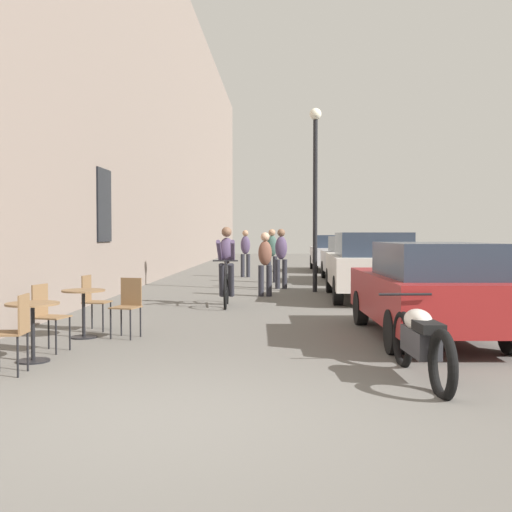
{
  "coord_description": "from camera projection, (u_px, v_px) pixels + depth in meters",
  "views": [
    {
      "loc": [
        0.96,
        -5.19,
        1.56
      ],
      "look_at": [
        0.22,
        13.1,
        0.91
      ],
      "focal_mm": 44.13,
      "sensor_mm": 36.0,
      "label": 1
    }
  ],
  "objects": [
    {
      "name": "parked_motorcycle",
      "position": [
        421.0,
        342.0,
        6.72
      ],
      "size": [
        0.62,
        2.15,
        0.92
      ],
      "color": "black",
      "rests_on": "ground_plane"
    },
    {
      "name": "parked_car_nearest",
      "position": [
        428.0,
        289.0,
        9.31
      ],
      "size": [
        1.83,
        4.08,
        1.43
      ],
      "color": "maroon",
      "rests_on": "ground_plane"
    },
    {
      "name": "cafe_chair_near_toward_wall",
      "position": [
        47.0,
        313.0,
        8.3
      ],
      "size": [
        0.46,
        0.46,
        0.89
      ],
      "color": "black",
      "rests_on": "ground_plane"
    },
    {
      "name": "pedestrian_far",
      "position": [
        272.0,
        252.0,
        20.09
      ],
      "size": [
        0.34,
        0.25,
        1.71
      ],
      "color": "#26262D",
      "rests_on": "ground_plane"
    },
    {
      "name": "cafe_chair_mid_toward_street",
      "position": [
        128.0,
        303.0,
        9.45
      ],
      "size": [
        0.46,
        0.46,
        0.89
      ],
      "color": "black",
      "rests_on": "ground_plane"
    },
    {
      "name": "cafe_chair_near_toward_street",
      "position": [
        15.0,
        328.0,
        6.94
      ],
      "size": [
        0.41,
        0.41,
        0.89
      ],
      "color": "black",
      "rests_on": "ground_plane"
    },
    {
      "name": "cafe_chair_mid_toward_wall",
      "position": [
        93.0,
        298.0,
        10.11
      ],
      "size": [
        0.42,
        0.42,
        0.89
      ],
      "color": "black",
      "rests_on": "ground_plane"
    },
    {
      "name": "parked_car_third",
      "position": [
        352.0,
        258.0,
        20.53
      ],
      "size": [
        1.82,
        4.18,
        1.48
      ],
      "color": "#B7B7BC",
      "rests_on": "ground_plane"
    },
    {
      "name": "pedestrian_mid",
      "position": [
        281.0,
        255.0,
        17.8
      ],
      "size": [
        0.36,
        0.27,
        1.7
      ],
      "color": "#26262D",
      "rests_on": "ground_plane"
    },
    {
      "name": "parked_car_fourth",
      "position": [
        333.0,
        252.0,
        26.31
      ],
      "size": [
        1.81,
        4.24,
        1.51
      ],
      "color": "#B7B7BC",
      "rests_on": "ground_plane"
    },
    {
      "name": "cafe_table_near",
      "position": [
        33.0,
        319.0,
        7.64
      ],
      "size": [
        0.64,
        0.64,
        0.72
      ],
      "color": "black",
      "rests_on": "ground_plane"
    },
    {
      "name": "building_facade_left",
      "position": [
        137.0,
        86.0,
        19.18
      ],
      "size": [
        0.54,
        68.0,
        12.17
      ],
      "color": "gray",
      "rests_on": "ground_plane"
    },
    {
      "name": "pedestrian_furthest",
      "position": [
        245.0,
        251.0,
        22.6
      ],
      "size": [
        0.35,
        0.25,
        1.69
      ],
      "color": "#26262D",
      "rests_on": "ground_plane"
    },
    {
      "name": "parked_car_second",
      "position": [
        369.0,
        265.0,
        15.01
      ],
      "size": [
        1.96,
        4.5,
        1.59
      ],
      "color": "beige",
      "rests_on": "ground_plane"
    },
    {
      "name": "street_lamp",
      "position": [
        315.0,
        176.0,
        16.75
      ],
      "size": [
        0.32,
        0.32,
        4.9
      ],
      "color": "black",
      "rests_on": "ground_plane"
    },
    {
      "name": "cyclist_on_bicycle",
      "position": [
        226.0,
        268.0,
        13.61
      ],
      "size": [
        0.52,
        1.76,
        1.74
      ],
      "color": "black",
      "rests_on": "ground_plane"
    },
    {
      "name": "pedestrian_near",
      "position": [
        265.0,
        260.0,
        15.62
      ],
      "size": [
        0.37,
        0.28,
        1.59
      ],
      "color": "#26262D",
      "rests_on": "ground_plane"
    },
    {
      "name": "cafe_table_mid",
      "position": [
        83.0,
        303.0,
        9.4
      ],
      "size": [
        0.64,
        0.64,
        0.72
      ],
      "color": "black",
      "rests_on": "ground_plane"
    },
    {
      "name": "ground_plane",
      "position": [
        167.0,
        419.0,
        5.28
      ],
      "size": [
        88.0,
        88.0,
        0.0
      ],
      "primitive_type": "plane",
      "color": "#5B5954"
    }
  ]
}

